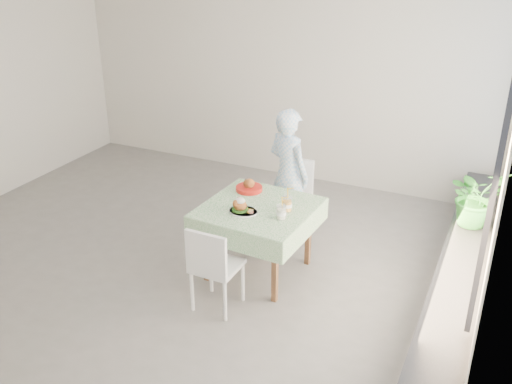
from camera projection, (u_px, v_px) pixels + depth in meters
The scene contains 14 objects.
floor at pixel (187, 251), 6.24m from camera, with size 6.00×6.00×0.00m, color slate.
wall_back at pixel (278, 77), 7.72m from camera, with size 6.00×0.02×2.80m, color beige.
wall_right at pixel (503, 180), 4.50m from camera, with size 0.02×5.00×2.80m, color beige.
window_pane at pixel (505, 150), 4.41m from camera, with size 0.01×4.80×2.18m, color #D1E0F9.
window_ledge at pixel (456, 295), 5.06m from camera, with size 0.40×4.80×0.50m, color black.
cafe_table at pixel (258, 232), 5.69m from camera, with size 1.10×1.10×0.74m.
chair_far at pixel (290, 213), 6.50m from camera, with size 0.42×0.42×0.87m.
chair_near at pixel (217, 282), 5.22m from camera, with size 0.41×0.41×0.85m.
diner at pixel (288, 174), 6.28m from camera, with size 0.55×0.36×1.50m, color #94C5ED.
main_dish at pixel (242, 207), 5.44m from camera, with size 0.29×0.29×0.15m.
juice_cup_orange at pixel (287, 204), 5.46m from camera, with size 0.10×0.10×0.29m.
juice_cup_lemonade at pixel (281, 212), 5.31m from camera, with size 0.10×0.10×0.27m.
second_dish at pixel (249, 187), 5.90m from camera, with size 0.28×0.28×0.13m.
potted_plant at pixel (476, 197), 5.63m from camera, with size 0.55×0.47×0.61m, color #287326.
Camera 1 is at (2.97, -4.57, 3.19)m, focal length 40.00 mm.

